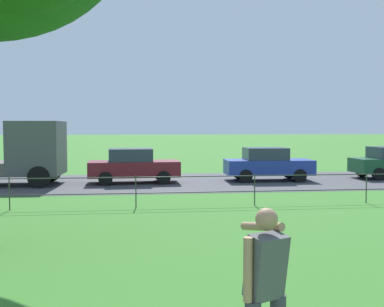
# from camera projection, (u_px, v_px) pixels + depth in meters

# --- Properties ---
(street_strip) EXTENTS (80.00, 7.44, 0.01)m
(street_strip) POSITION_uv_depth(u_px,v_px,m) (136.00, 183.00, 20.56)
(street_strip) COLOR #424247
(street_strip) RESTS_ON ground
(park_fence) EXTENTS (37.67, 0.04, 1.00)m
(park_fence) POSITION_uv_depth(u_px,v_px,m) (136.00, 186.00, 14.13)
(park_fence) COLOR #333833
(park_fence) RESTS_ON ground
(person_thrower) EXTENTS (0.48, 0.88, 1.72)m
(person_thrower) POSITION_uv_depth(u_px,v_px,m) (265.00, 288.00, 4.48)
(person_thrower) COLOR #383842
(person_thrower) RESTS_ON ground
(flatbed_truck_far_right) EXTENTS (7.38, 2.66, 2.75)m
(flatbed_truck_far_right) POSITION_uv_depth(u_px,v_px,m) (2.00, 157.00, 19.63)
(flatbed_truck_far_right) COLOR #4C4C51
(flatbed_truck_far_right) RESTS_ON ground
(car_maroon_right) EXTENTS (4.06, 1.93, 1.54)m
(car_maroon_right) POSITION_uv_depth(u_px,v_px,m) (133.00, 166.00, 20.42)
(car_maroon_right) COLOR maroon
(car_maroon_right) RESTS_ON ground
(car_blue_far_left) EXTENTS (4.05, 1.91, 1.54)m
(car_blue_far_left) POSITION_uv_depth(u_px,v_px,m) (268.00, 164.00, 21.31)
(car_blue_far_left) COLOR #233899
(car_blue_far_left) RESTS_ON ground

